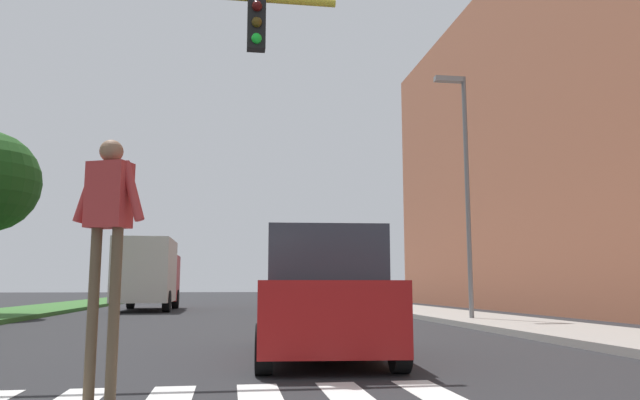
{
  "coord_description": "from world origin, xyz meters",
  "views": [
    {
      "loc": [
        0.56,
        1.23,
        1.12
      ],
      "look_at": [
        2.53,
        14.24,
        3.0
      ],
      "focal_mm": 33.57,
      "sensor_mm": 36.0,
      "label": 1
    }
  ],
  "objects": [
    {
      "name": "sedan_midblock",
      "position": [
        3.48,
        26.7,
        0.81
      ],
      "size": [
        1.95,
        4.35,
        1.76
      ],
      "color": "#B7B7BC",
      "rests_on": "ground_plane"
    },
    {
      "name": "median_strip",
      "position": [
        -7.49,
        28.0,
        0.07
      ],
      "size": [
        3.35,
        64.0,
        0.15
      ],
      "primitive_type": "cube",
      "color": "#386B2D",
      "rests_on": "ground_plane"
    },
    {
      "name": "ground_plane",
      "position": [
        0.0,
        30.0,
        0.0
      ],
      "size": [
        140.0,
        140.0,
        0.0
      ],
      "primitive_type": "plane",
      "color": "#262628"
    },
    {
      "name": "street_lamp_right",
      "position": [
        7.68,
        18.53,
        4.59
      ],
      "size": [
        1.02,
        0.24,
        7.5
      ],
      "color": "slate",
      "rests_on": "sidewalk_right"
    },
    {
      "name": "suv_crossing",
      "position": [
        2.02,
        10.72,
        0.93
      ],
      "size": [
        2.28,
        4.73,
        1.97
      ],
      "color": "maroon",
      "rests_on": "ground_plane"
    },
    {
      "name": "truck_box_delivery",
      "position": [
        -3.05,
        29.14,
        1.63
      ],
      "size": [
        2.4,
        6.2,
        3.1
      ],
      "color": "maroon",
      "rests_on": "ground_plane"
    },
    {
      "name": "sidewalk_right",
      "position": [
        8.27,
        28.0,
        0.07
      ],
      "size": [
        3.0,
        64.0,
        0.15
      ],
      "primitive_type": "cube",
      "color": "#9E9991",
      "rests_on": "ground_plane"
    },
    {
      "name": "pedestrian_performer",
      "position": [
        -0.57,
        7.0,
        1.66
      ],
      "size": [
        0.72,
        0.37,
        2.49
      ],
      "color": "brown",
      "rests_on": "ground_plane"
    }
  ]
}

